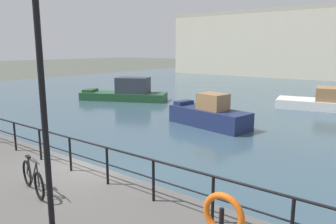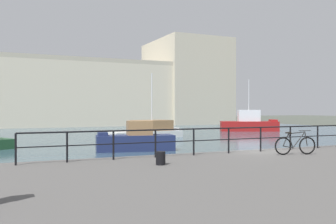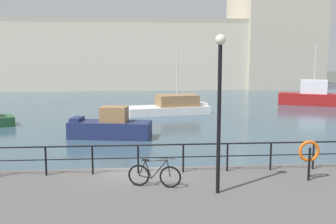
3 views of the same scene
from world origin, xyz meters
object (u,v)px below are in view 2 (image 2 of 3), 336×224
moored_blue_motorboat (135,140)px  moored_small_launch (148,131)px  mooring_bollard (161,158)px  harbor_building (99,92)px  parked_bicycle (295,145)px  moored_cabin_cruiser (249,124)px

moored_blue_motorboat → moored_small_launch: (4.99, 10.58, -0.02)m
moored_small_launch → mooring_bollard: bearing=-121.7°
harbor_building → moored_small_launch: harbor_building is taller
moored_small_launch → mooring_bollard: size_ratio=18.18×
moored_blue_motorboat → parked_bicycle: size_ratio=3.19×
harbor_building → moored_blue_motorboat: bearing=-100.6°
harbor_building → moored_cabin_cruiser: (13.07, -27.02, -4.99)m
moored_small_launch → parked_bicycle: 23.63m
moored_cabin_cruiser → mooring_bollard: 38.12m
moored_cabin_cruiser → parked_bicycle: (-18.81, -28.58, 0.43)m
mooring_bollard → parked_bicycle: bearing=3.0°
moored_blue_motorboat → moored_cabin_cruiser: bearing=-132.7°
moored_blue_motorboat → mooring_bollard: bearing=84.8°
moored_cabin_cruiser → parked_bicycle: bearing=-97.4°
moored_blue_motorboat → moored_small_launch: 11.69m
parked_bicycle → mooring_bollard: (-6.04, -0.32, -0.17)m
harbor_building → moored_small_launch: bearing=-95.4°
harbor_building → moored_small_launch: size_ratio=7.53×
moored_blue_motorboat → moored_small_launch: bearing=-104.6°
moored_cabin_cruiser → mooring_bollard: bearing=-104.8°
moored_cabin_cruiser → mooring_bollard: (-24.85, -28.91, 0.26)m
harbor_building → moored_blue_motorboat: 43.78m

